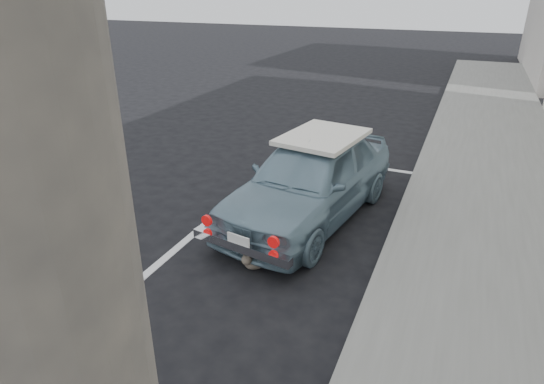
# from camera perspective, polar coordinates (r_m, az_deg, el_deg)

# --- Properties ---
(sidewalk) EXTENTS (2.80, 40.00, 0.15)m
(sidewalk) POSITION_cam_1_polar(r_m,az_deg,el_deg) (5.42, 26.39, -16.05)
(sidewalk) COLOR slate
(sidewalk) RESTS_ON ground
(pline_front) EXTENTS (3.00, 0.12, 0.01)m
(pline_front) POSITION_cam_1_polar(r_m,az_deg,el_deg) (9.59, 9.72, 3.48)
(pline_front) COLOR silver
(pline_front) RESTS_ON ground
(pline_side) EXTENTS (0.12, 7.00, 0.01)m
(pline_side) POSITION_cam_1_polar(r_m,az_deg,el_deg) (7.11, -8.54, -4.16)
(pline_side) COLOR silver
(pline_side) RESTS_ON ground
(retro_coupe) EXTENTS (2.11, 4.01, 1.30)m
(retro_coupe) POSITION_cam_1_polar(r_m,az_deg,el_deg) (7.07, 4.83, 1.74)
(retro_coupe) COLOR #7191A2
(retro_coupe) RESTS_ON ground
(cat) EXTENTS (0.37, 0.49, 0.29)m
(cat) POSITION_cam_1_polar(r_m,az_deg,el_deg) (5.97, -2.08, -8.47)
(cat) COLOR #6C6252
(cat) RESTS_ON ground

